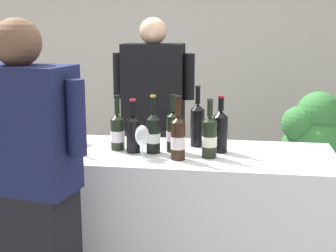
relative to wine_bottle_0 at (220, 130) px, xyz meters
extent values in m
cube|color=beige|center=(-0.39, 2.56, 0.35)|extent=(8.00, 0.10, 2.80)
cube|color=white|center=(-0.39, -0.04, -0.59)|extent=(2.08, 0.67, 0.92)
cylinder|color=black|center=(0.00, 0.00, -0.03)|extent=(0.08, 0.08, 0.20)
cone|color=black|center=(0.00, 0.00, 0.09)|extent=(0.08, 0.08, 0.03)
cylinder|color=black|center=(0.00, 0.00, 0.15)|extent=(0.03, 0.03, 0.07)
cylinder|color=maroon|center=(0.00, 0.00, 0.19)|extent=(0.04, 0.04, 0.01)
cylinder|color=black|center=(-0.90, -0.10, -0.02)|extent=(0.07, 0.07, 0.22)
cone|color=black|center=(-0.90, -0.10, 0.11)|extent=(0.07, 0.07, 0.03)
cylinder|color=black|center=(-0.90, -0.10, 0.16)|extent=(0.03, 0.03, 0.08)
cylinder|color=#333338|center=(-0.90, -0.10, 0.21)|extent=(0.03, 0.03, 0.01)
cylinder|color=black|center=(-0.14, 0.12, -0.02)|extent=(0.08, 0.08, 0.22)
cone|color=black|center=(-0.14, 0.12, 0.11)|extent=(0.08, 0.08, 0.04)
cylinder|color=black|center=(-0.14, 0.12, 0.17)|extent=(0.03, 0.03, 0.09)
cylinder|color=black|center=(-0.14, 0.12, 0.23)|extent=(0.03, 0.03, 0.01)
cylinder|color=black|center=(-0.37, -0.07, -0.03)|extent=(0.08, 0.08, 0.19)
cone|color=black|center=(-0.37, -0.07, 0.08)|extent=(0.08, 0.08, 0.04)
cylinder|color=black|center=(-0.37, -0.07, 0.15)|extent=(0.03, 0.03, 0.09)
cylinder|color=#B79333|center=(-0.37, -0.07, 0.20)|extent=(0.03, 0.03, 0.01)
cylinder|color=white|center=(-0.37, -0.07, -0.04)|extent=(0.08, 0.08, 0.06)
cylinder|color=black|center=(-0.59, -0.04, -0.04)|extent=(0.08, 0.08, 0.18)
cone|color=black|center=(-0.59, -0.04, 0.07)|extent=(0.08, 0.08, 0.03)
cylinder|color=black|center=(-0.59, -0.04, 0.13)|extent=(0.03, 0.03, 0.10)
cylinder|color=black|center=(-0.59, -0.04, 0.18)|extent=(0.03, 0.03, 0.01)
cylinder|color=silver|center=(-0.59, -0.04, -0.05)|extent=(0.08, 0.08, 0.07)
cylinder|color=black|center=(-0.05, -0.12, -0.03)|extent=(0.08, 0.08, 0.20)
cone|color=black|center=(-0.05, -0.12, 0.09)|extent=(0.08, 0.08, 0.03)
cylinder|color=black|center=(-0.05, -0.12, 0.14)|extent=(0.03, 0.03, 0.09)
cylinder|color=#333338|center=(-0.05, -0.12, 0.19)|extent=(0.04, 0.04, 0.01)
cylinder|color=white|center=(-0.05, -0.12, -0.04)|extent=(0.08, 0.08, 0.06)
cylinder|color=black|center=(-1.07, -0.19, -0.02)|extent=(0.07, 0.07, 0.22)
cone|color=black|center=(-1.07, -0.19, 0.11)|extent=(0.07, 0.07, 0.04)
cylinder|color=black|center=(-1.07, -0.19, 0.17)|extent=(0.03, 0.03, 0.09)
cylinder|color=maroon|center=(-1.07, -0.19, 0.22)|extent=(0.03, 0.03, 0.01)
cylinder|color=white|center=(-1.07, -0.19, -0.03)|extent=(0.07, 0.07, 0.07)
cylinder|color=black|center=(-0.49, -0.08, -0.04)|extent=(0.08, 0.08, 0.18)
cone|color=black|center=(-0.49, -0.08, 0.07)|extent=(0.08, 0.08, 0.03)
cylinder|color=black|center=(-0.49, -0.08, 0.12)|extent=(0.03, 0.03, 0.08)
cylinder|color=maroon|center=(-0.49, -0.08, 0.17)|extent=(0.04, 0.04, 0.01)
cylinder|color=black|center=(-0.26, -0.03, -0.03)|extent=(0.08, 0.08, 0.21)
cone|color=black|center=(-0.26, -0.03, 0.09)|extent=(0.08, 0.08, 0.03)
cylinder|color=black|center=(-0.26, -0.03, 0.15)|extent=(0.03, 0.03, 0.08)
cylinder|color=black|center=(-0.26, -0.03, 0.19)|extent=(0.04, 0.04, 0.01)
cylinder|color=silver|center=(-0.26, -0.03, -0.04)|extent=(0.08, 0.08, 0.06)
cylinder|color=black|center=(-0.22, -0.19, -0.03)|extent=(0.08, 0.08, 0.21)
cone|color=black|center=(-0.22, -0.19, 0.09)|extent=(0.08, 0.08, 0.03)
cylinder|color=black|center=(-0.22, -0.19, 0.16)|extent=(0.03, 0.03, 0.10)
cylinder|color=black|center=(-0.22, -0.19, 0.21)|extent=(0.04, 0.04, 0.01)
cylinder|color=silver|center=(-0.22, -0.19, -0.04)|extent=(0.08, 0.08, 0.07)
cylinder|color=silver|center=(-0.41, -0.19, -0.13)|extent=(0.07, 0.07, 0.00)
cylinder|color=silver|center=(-0.41, -0.19, -0.09)|extent=(0.01, 0.01, 0.07)
ellipsoid|color=silver|center=(-0.41, -0.19, 0.00)|extent=(0.08, 0.08, 0.11)
ellipsoid|color=maroon|center=(-0.41, -0.19, -0.02)|extent=(0.06, 0.06, 0.04)
cylinder|color=silver|center=(-1.00, 0.11, -0.03)|extent=(0.18, 0.18, 0.20)
torus|color=silver|center=(-1.00, 0.11, 0.08)|extent=(0.19, 0.19, 0.01)
cube|color=black|center=(-0.51, 0.69, -0.60)|extent=(0.39, 0.24, 0.90)
cube|color=black|center=(-0.51, 0.69, 0.15)|extent=(0.43, 0.24, 0.60)
sphere|color=#D8AD8C|center=(-0.51, 0.69, 0.54)|extent=(0.19, 0.19, 0.19)
cylinder|color=black|center=(-0.26, 0.69, 0.22)|extent=(0.08, 0.08, 0.32)
cylinder|color=black|center=(-0.76, 0.69, 0.22)|extent=(0.08, 0.08, 0.32)
cube|color=#191E47|center=(-0.84, -0.73, 0.14)|extent=(0.49, 0.31, 0.56)
sphere|color=brown|center=(-0.84, -0.73, 0.51)|extent=(0.21, 0.21, 0.21)
cylinder|color=#191E47|center=(-0.57, -0.77, 0.20)|extent=(0.08, 0.08, 0.32)
cylinder|color=brown|center=(0.69, 1.34, -0.89)|extent=(0.28, 0.28, 0.31)
sphere|color=#387F3D|center=(0.74, 1.26, -0.12)|extent=(0.36, 0.36, 0.36)
sphere|color=#387F3D|center=(0.74, 1.22, -0.35)|extent=(0.42, 0.42, 0.42)
sphere|color=#387F3D|center=(0.80, 1.39, -0.39)|extent=(0.46, 0.46, 0.46)
sphere|color=#387F3D|center=(0.63, 1.29, -0.42)|extent=(0.35, 0.35, 0.35)
sphere|color=#387F3D|center=(0.58, 1.22, -0.20)|extent=(0.28, 0.28, 0.28)
cylinder|color=#4C3823|center=(0.69, 1.34, -0.43)|extent=(0.05, 0.05, 0.60)
camera|label=1|loc=(0.10, -2.65, 0.59)|focal=51.11mm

